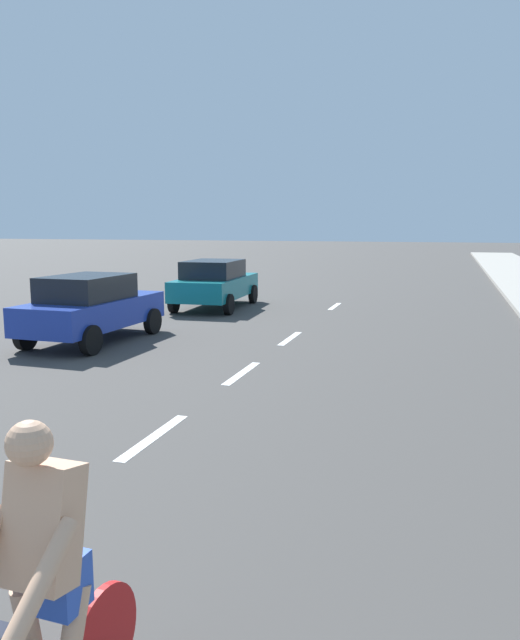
{
  "coord_description": "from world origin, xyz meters",
  "views": [
    {
      "loc": [
        3.52,
        1.35,
        2.72
      ],
      "look_at": [
        0.51,
        11.22,
        1.1
      ],
      "focal_mm": 34.23,
      "sensor_mm": 36.0,
      "label": 1
    }
  ],
  "objects": [
    {
      "name": "cyclist",
      "position": [
        1.65,
        3.59,
        0.83
      ],
      "size": [
        0.62,
        1.71,
        1.82
      ],
      "rotation": [
        0.0,
        0.0,
        3.1
      ],
      "color": "black",
      "rests_on": "ground"
    },
    {
      "name": "lane_stripe_4",
      "position": [
        0.0,
        15.37,
        0.0
      ],
      "size": [
        0.16,
        1.8,
        0.01
      ],
      "primitive_type": "cube",
      "color": "white",
      "rests_on": "ground"
    },
    {
      "name": "parked_car_blue",
      "position": [
        -4.34,
        13.64,
        0.84
      ],
      "size": [
        1.93,
        3.99,
        1.57
      ],
      "rotation": [
        0.0,
        0.0,
        -0.03
      ],
      "color": "#1E389E",
      "rests_on": "ground"
    },
    {
      "name": "lane_stripe_5",
      "position": [
        0.0,
        21.48,
        0.0
      ],
      "size": [
        0.16,
        1.8,
        0.01
      ],
      "primitive_type": "cube",
      "color": "white",
      "rests_on": "ground"
    },
    {
      "name": "lane_stripe_3",
      "position": [
        0.0,
        11.74,
        0.0
      ],
      "size": [
        0.16,
        1.8,
        0.01
      ],
      "primitive_type": "cube",
      "color": "white",
      "rests_on": "ground"
    },
    {
      "name": "lane_stripe_2",
      "position": [
        0.0,
        8.18,
        0.0
      ],
      "size": [
        0.16,
        1.8,
        0.01
      ],
      "primitive_type": "cube",
      "color": "white",
      "rests_on": "ground"
    },
    {
      "name": "parked_car_teal",
      "position": [
        -3.7,
        19.96,
        0.84
      ],
      "size": [
        2.14,
        4.34,
        1.57
      ],
      "rotation": [
        0.0,
        0.0,
        0.05
      ],
      "color": "#14727A",
      "rests_on": "ground"
    },
    {
      "name": "ground_plane",
      "position": [
        0.0,
        20.0,
        0.0
      ],
      "size": [
        160.0,
        160.0,
        0.0
      ],
      "primitive_type": "plane",
      "color": "#423F3D"
    }
  ]
}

